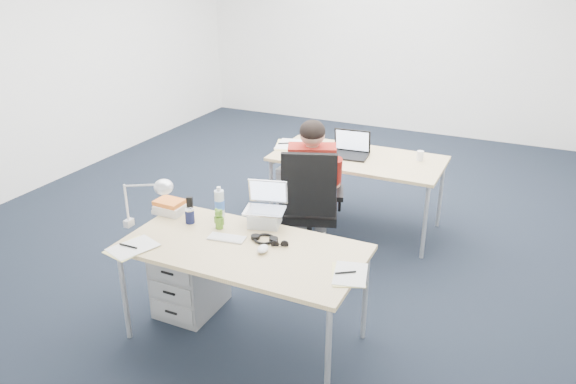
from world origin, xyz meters
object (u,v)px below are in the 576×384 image
(drawer_pedestal_near, at_px, (190,276))
(sunglasses, at_px, (280,244))
(desk_near, at_px, (243,253))
(water_bottle, at_px, (219,202))
(cordless_phone, at_px, (190,207))
(bear_figurine, at_px, (219,218))
(book_stack, at_px, (170,207))
(dark_laptop, at_px, (349,144))
(silver_laptop, at_px, (265,205))
(office_chair, at_px, (309,231))
(drawer_pedestal_far, at_px, (304,189))
(seated_person, at_px, (311,188))
(headphones, at_px, (264,238))
(wireless_keyboard, at_px, (227,238))
(far_cup, at_px, (420,156))
(desk_lamp, at_px, (141,202))
(desk_far, at_px, (358,162))
(can_koozie, at_px, (190,216))
(computer_mouse, at_px, (263,249))

(drawer_pedestal_near, bearing_deg, sunglasses, -2.60)
(desk_near, distance_m, water_bottle, 0.54)
(drawer_pedestal_near, xyz_separation_m, cordless_phone, (-0.02, 0.09, 0.53))
(bear_figurine, distance_m, book_stack, 0.47)
(drawer_pedestal_near, xyz_separation_m, dark_laptop, (0.59, 1.83, 0.58))
(bear_figurine, relative_size, sunglasses, 1.26)
(book_stack, height_order, cordless_phone, cordless_phone)
(silver_laptop, xyz_separation_m, water_bottle, (-0.37, -0.01, -0.03))
(office_chair, height_order, drawer_pedestal_near, office_chair)
(drawer_pedestal_far, bearing_deg, seated_person, -62.29)
(office_chair, bearing_deg, headphones, -104.76)
(wireless_keyboard, height_order, book_stack, book_stack)
(far_cup, bearing_deg, desk_near, -107.40)
(desk_lamp, bearing_deg, book_stack, 83.55)
(desk_near, relative_size, bear_figurine, 10.71)
(desk_far, xyz_separation_m, headphones, (-0.04, -1.87, 0.06))
(desk_far, distance_m, bear_figurine, 1.89)
(seated_person, bearing_deg, far_cup, 26.26)
(can_koozie, distance_m, cordless_phone, 0.10)
(silver_laptop, bearing_deg, office_chair, 74.75)
(drawer_pedestal_far, distance_m, sunglasses, 2.11)
(seated_person, bearing_deg, silver_laptop, -109.82)
(wireless_keyboard, height_order, headphones, headphones)
(cordless_phone, bearing_deg, sunglasses, -26.21)
(sunglasses, bearing_deg, computer_mouse, -143.60)
(computer_mouse, distance_m, water_bottle, 0.64)
(desk_near, distance_m, dark_laptop, 1.98)
(drawer_pedestal_far, bearing_deg, computer_mouse, -73.73)
(desk_far, height_order, bear_figurine, bear_figurine)
(seated_person, xyz_separation_m, headphones, (0.15, -1.18, 0.10))
(can_koozie, bearing_deg, headphones, -1.22)
(sunglasses, bearing_deg, desk_near, -176.57)
(drawer_pedestal_near, bearing_deg, headphones, -0.58)
(computer_mouse, bearing_deg, desk_far, 80.39)
(water_bottle, bearing_deg, drawer_pedestal_near, -130.39)
(water_bottle, xyz_separation_m, desk_lamp, (-0.37, -0.42, 0.10))
(office_chair, height_order, drawer_pedestal_far, office_chair)
(sunglasses, bearing_deg, far_cup, 54.18)
(bear_figurine, relative_size, book_stack, 0.68)
(drawer_pedestal_far, relative_size, can_koozie, 5.04)
(drawer_pedestal_near, bearing_deg, office_chair, 61.53)
(desk_far, bearing_deg, wireless_keyboard, -98.09)
(can_koozie, xyz_separation_m, bear_figurine, (0.23, 0.02, 0.02))
(computer_mouse, relative_size, desk_lamp, 0.25)
(water_bottle, bearing_deg, wireless_keyboard, -51.66)
(wireless_keyboard, distance_m, sunglasses, 0.38)
(dark_laptop, relative_size, far_cup, 3.84)
(seated_person, xyz_separation_m, drawer_pedestal_near, (-0.49, -1.17, -0.37))
(headphones, height_order, desk_lamp, desk_lamp)
(silver_laptop, height_order, sunglasses, silver_laptop)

